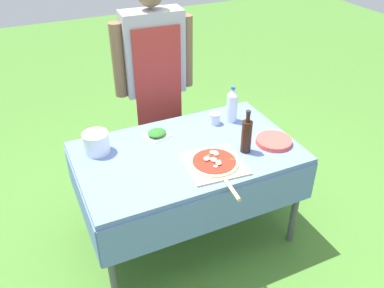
% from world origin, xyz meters
% --- Properties ---
extents(ground_plane, '(12.00, 12.00, 0.00)m').
position_xyz_m(ground_plane, '(0.00, 0.00, 0.00)').
color(ground_plane, '#477A2D').
extents(prep_table, '(1.45, 0.89, 0.75)m').
position_xyz_m(prep_table, '(0.00, 0.00, 0.67)').
color(prep_table, '#607AB7').
rests_on(prep_table, ground).
extents(person_cook, '(0.63, 0.23, 1.68)m').
position_xyz_m(person_cook, '(0.07, 0.77, 0.99)').
color(person_cook, '#70604C').
rests_on(person_cook, ground).
extents(pizza_on_peel, '(0.38, 0.56, 0.05)m').
position_xyz_m(pizza_on_peel, '(0.09, -0.22, 0.77)').
color(pizza_on_peel, '#D1B27F').
rests_on(pizza_on_peel, prep_table).
extents(oil_bottle, '(0.07, 0.07, 0.30)m').
position_xyz_m(oil_bottle, '(0.34, -0.17, 0.87)').
color(oil_bottle, black).
rests_on(oil_bottle, prep_table).
extents(water_bottle, '(0.08, 0.08, 0.27)m').
position_xyz_m(water_bottle, '(0.46, 0.22, 0.88)').
color(water_bottle, silver).
rests_on(water_bottle, prep_table).
extents(herb_container, '(0.19, 0.18, 0.04)m').
position_xyz_m(herb_container, '(-0.12, 0.25, 0.77)').
color(herb_container, silver).
rests_on(herb_container, prep_table).
extents(mixing_tub, '(0.17, 0.17, 0.14)m').
position_xyz_m(mixing_tub, '(-0.54, 0.23, 0.82)').
color(mixing_tub, silver).
rests_on(mixing_tub, prep_table).
extents(plate_stack, '(0.25, 0.25, 0.03)m').
position_xyz_m(plate_stack, '(0.57, -0.17, 0.77)').
color(plate_stack, '#DB4C42').
rests_on(plate_stack, prep_table).
extents(sauce_jar, '(0.08, 0.08, 0.08)m').
position_xyz_m(sauce_jar, '(0.33, 0.23, 0.79)').
color(sauce_jar, silver).
rests_on(sauce_jar, prep_table).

